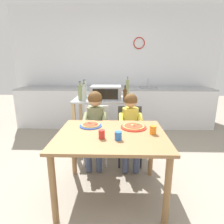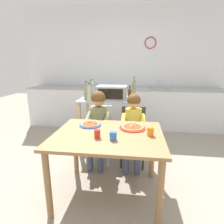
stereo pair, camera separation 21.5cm
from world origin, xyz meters
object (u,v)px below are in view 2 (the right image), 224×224
at_px(drinking_cup_blue, 113,136).
at_px(bottle_brown_beer, 130,95).
at_px(dining_table, 108,143).
at_px(drinking_cup_red, 97,134).
at_px(bottle_squat_spirits, 134,89).
at_px(dining_chair_left, 100,129).
at_px(pizza_plate_red_rimmed, 132,127).
at_px(kitchen_island_cart, 109,115).
at_px(child_in_yellow_shirt, 133,123).
at_px(toaster_oven, 112,92).
at_px(drinking_cup_orange, 150,132).
at_px(bottle_tall_green_wine, 92,89).
at_px(bottle_slim_sauce, 89,93).
at_px(bottle_clear_vinegar, 91,90).
at_px(dining_chair_right, 133,131).
at_px(bottle_dark_olive_oil, 86,92).
at_px(pizza_plate_blue_rimmed, 90,125).
at_px(child_in_olive_shirt, 98,119).

bearing_deg(drinking_cup_blue, bottle_brown_beer, 84.70).
xyz_separation_m(dining_table, drinking_cup_red, (-0.09, -0.13, 0.15)).
bearing_deg(bottle_squat_spirits, dining_chair_left, -128.20).
bearing_deg(pizza_plate_red_rimmed, drinking_cup_red, -136.50).
distance_m(kitchen_island_cart, child_in_yellow_shirt, 0.73).
height_order(toaster_oven, drinking_cup_red, toaster_oven).
height_order(child_in_yellow_shirt, drinking_cup_red, child_in_yellow_shirt).
distance_m(bottle_squat_spirits, drinking_cup_red, 1.54).
bearing_deg(drinking_cup_orange, bottle_tall_green_wine, 122.85).
bearing_deg(bottle_slim_sauce, bottle_tall_green_wine, 97.64).
xyz_separation_m(bottle_brown_beer, bottle_clear_vinegar, (-0.67, 0.33, 0.02)).
bearing_deg(dining_table, drinking_cup_orange, -0.56).
distance_m(bottle_slim_sauce, bottle_squat_spirits, 0.78).
height_order(bottle_slim_sauce, bottle_brown_beer, bottle_slim_sauce).
bearing_deg(bottle_squat_spirits, drinking_cup_blue, -96.01).
bearing_deg(dining_chair_right, dining_table, -108.10).
bearing_deg(dining_table, bottle_dark_olive_oil, 115.73).
height_order(kitchen_island_cart, bottle_brown_beer, bottle_brown_beer).
xyz_separation_m(dining_chair_left, pizza_plate_blue_rimmed, (0.00, -0.53, 0.25)).
height_order(dining_chair_left, child_in_olive_shirt, child_in_olive_shirt).
relative_size(dining_table, pizza_plate_red_rimmed, 3.90).
bearing_deg(dining_table, bottle_tall_green_wine, 109.24).
xyz_separation_m(dining_table, drinking_cup_orange, (0.42, -0.00, 0.15)).
xyz_separation_m(bottle_brown_beer, drinking_cup_blue, (-0.10, -1.13, -0.19)).
relative_size(dining_table, drinking_cup_blue, 13.86).
relative_size(toaster_oven, bottle_slim_sauce, 1.75).
relative_size(kitchen_island_cart, dining_chair_left, 1.18).
xyz_separation_m(bottle_slim_sauce, bottle_clear_vinegar, (-0.06, 0.35, -0.00)).
bearing_deg(child_in_yellow_shirt, dining_chair_left, 164.46).
relative_size(toaster_oven, pizza_plate_blue_rimmed, 1.91).
distance_m(bottle_dark_olive_oil, dining_chair_right, 0.97).
height_order(pizza_plate_blue_rimmed, drinking_cup_orange, drinking_cup_orange).
distance_m(dining_chair_left, child_in_yellow_shirt, 0.53).
relative_size(child_in_yellow_shirt, pizza_plate_red_rimmed, 3.53).
bearing_deg(dining_chair_left, bottle_tall_green_wine, 110.83).
xyz_separation_m(bottle_tall_green_wine, drinking_cup_red, (0.41, -1.55, -0.22)).
xyz_separation_m(bottle_clear_vinegar, dining_chair_right, (0.74, -0.56, -0.50)).
relative_size(bottle_slim_sauce, dining_table, 0.25).
distance_m(dining_table, pizza_plate_blue_rimmed, 0.35).
bearing_deg(pizza_plate_red_rimmed, bottle_tall_green_wine, 120.88).
xyz_separation_m(pizza_plate_red_rimmed, drinking_cup_orange, (0.18, -0.19, 0.03)).
bearing_deg(dining_table, child_in_olive_shirt, 110.85).
height_order(kitchen_island_cart, dining_table, kitchen_island_cart).
bearing_deg(dining_chair_left, bottle_brown_beer, 27.85).
bearing_deg(bottle_clear_vinegar, dining_table, -69.23).
relative_size(kitchen_island_cart, bottle_dark_olive_oil, 3.27).
bearing_deg(bottle_clear_vinegar, bottle_tall_green_wine, 90.37).
height_order(kitchen_island_cart, drinking_cup_orange, kitchen_island_cart).
bearing_deg(drinking_cup_blue, toaster_oven, 98.07).
xyz_separation_m(child_in_yellow_shirt, drinking_cup_blue, (-0.17, -0.77, 0.11)).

